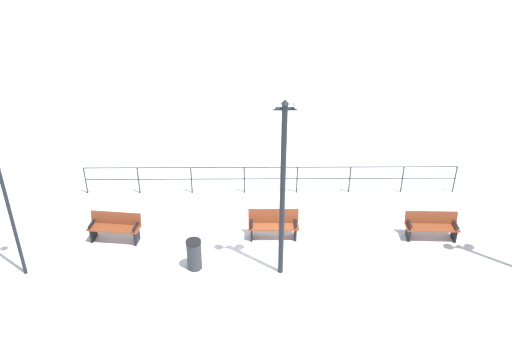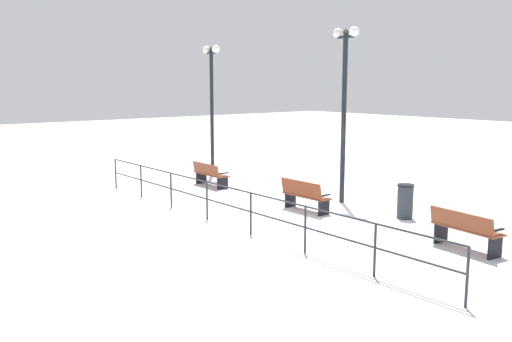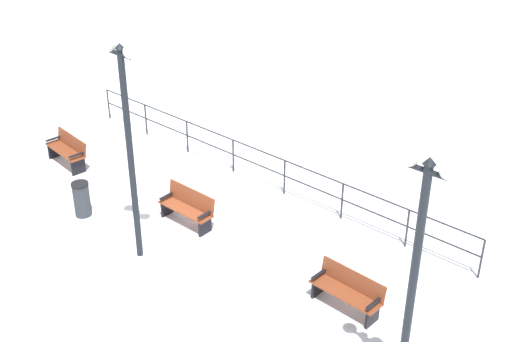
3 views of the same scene
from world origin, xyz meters
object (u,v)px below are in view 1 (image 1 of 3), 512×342
at_px(bench_third, 432,225).
at_px(trash_bin, 194,254).
at_px(bench_nearest, 115,227).
at_px(bench_second, 273,224).
at_px(lamppost_middle, 283,165).

height_order(bench_third, trash_bin, trash_bin).
bearing_deg(bench_nearest, trash_bin, 68.31).
distance_m(bench_second, bench_third, 4.83).
bearing_deg(bench_nearest, bench_second, 98.32).
xyz_separation_m(bench_nearest, trash_bin, (1.38, 2.54, -0.01)).
distance_m(bench_nearest, bench_second, 4.82).
distance_m(bench_nearest, trash_bin, 2.89).
relative_size(bench_nearest, trash_bin, 1.75).
bearing_deg(bench_nearest, bench_third, 97.17).
xyz_separation_m(bench_second, bench_third, (0.08, 4.83, -0.03)).
relative_size(bench_second, trash_bin, 1.67).
relative_size(bench_second, lamppost_middle, 0.30).
relative_size(bench_third, trash_bin, 1.74).
bearing_deg(bench_third, bench_second, -88.67).
relative_size(bench_nearest, bench_third, 1.00).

